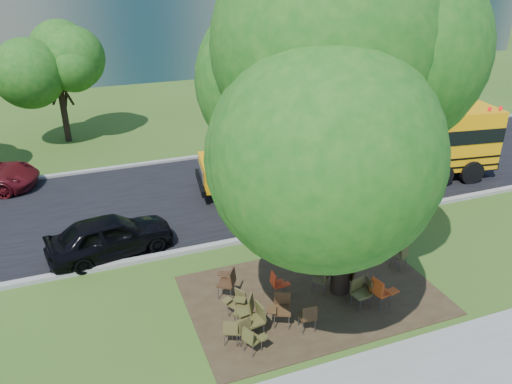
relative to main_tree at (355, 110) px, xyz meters
name	(u,v)px	position (x,y,z in m)	size (l,w,h in m)	color
ground	(274,293)	(-1.80, 0.60, -5.34)	(160.00, 160.00, 0.00)	#34551A
dirt_patch	(313,295)	(-0.80, 0.10, -5.33)	(7.00, 4.50, 0.03)	#382819
asphalt_road	(207,194)	(-1.80, 7.60, -5.32)	(80.00, 8.00, 0.04)	black
kerb_near	(240,241)	(-1.80, 3.60, -5.27)	(80.00, 0.25, 0.14)	gray
kerb_far	(184,159)	(-1.80, 11.70, -5.27)	(80.00, 0.25, 0.14)	gray
bg_tree_2	(55,59)	(-6.80, 16.60, -1.13)	(4.80, 4.80, 6.62)	black
bg_tree_3	(312,34)	(6.20, 14.60, -0.31)	(5.60, 5.60, 7.84)	black
bg_tree_4	(445,42)	(14.20, 13.60, -1.00)	(5.00, 5.00, 6.85)	black
main_tree	(355,110)	(0.00, 0.00, 0.00)	(7.20, 7.20, 8.96)	black
school_bus	(363,142)	(4.70, 6.62, -3.58)	(12.69, 4.40, 3.04)	#FFA308
chair_0	(243,327)	(-3.30, -1.01, -4.86)	(0.54, 0.60, 0.79)	#4B4320
chair_1	(232,329)	(-3.58, -0.98, -4.86)	(0.64, 0.51, 0.79)	brown
chair_2	(246,307)	(-3.02, -0.45, -4.75)	(0.64, 0.81, 0.96)	#4C4721
chair_3	(281,306)	(-2.16, -0.71, -4.76)	(0.77, 0.61, 0.95)	#4A301A
chair_4	(309,315)	(-1.60, -1.20, -4.82)	(0.59, 0.50, 0.84)	#3D2815
chair_5	(359,291)	(0.10, -0.82, -4.79)	(0.61, 0.62, 0.90)	#4C4821
chair_6	(364,288)	(0.33, -0.71, -4.83)	(0.49, 0.60, 0.84)	#4F4222
chair_7	(381,290)	(0.63, -1.04, -4.77)	(0.65, 0.63, 0.94)	#BC4314
chair_8	(228,280)	(-3.07, 0.87, -4.77)	(0.63, 0.79, 0.93)	#3F2716
chair_9	(237,301)	(-3.10, 0.01, -4.85)	(0.66, 0.54, 0.80)	brown
chair_10	(277,282)	(-1.78, 0.42, -4.86)	(0.46, 0.51, 0.78)	red
chair_11	(322,276)	(-0.50, 0.18, -4.82)	(0.58, 0.73, 0.85)	#483F1F
chair_12	(356,278)	(0.37, -0.22, -4.84)	(0.51, 0.65, 0.82)	#432A18
chair_13	(401,253)	(2.33, 0.41, -4.83)	(0.57, 0.65, 0.84)	#4C4021
chair_14	(255,317)	(-2.92, -0.85, -4.77)	(0.64, 0.63, 0.94)	#4D4821
chair_15	(252,338)	(-3.23, -1.45, -4.87)	(0.62, 0.53, 0.77)	#4A4720
black_car	(110,236)	(-5.88, 4.40, -4.67)	(1.59, 3.96, 1.35)	black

